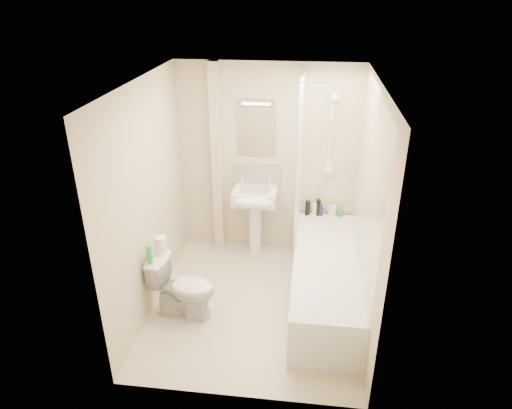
# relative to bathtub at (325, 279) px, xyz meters

# --- Properties ---
(floor) EXTENTS (2.50, 2.50, 0.00)m
(floor) POSITION_rel_bathtub_xyz_m (-0.75, -0.15, -0.29)
(floor) COLOR beige
(floor) RESTS_ON ground
(wall_back) EXTENTS (2.20, 0.02, 2.40)m
(wall_back) POSITION_rel_bathtub_xyz_m (-0.75, 1.10, 0.91)
(wall_back) COLOR beige
(wall_back) RESTS_ON ground
(wall_left) EXTENTS (0.02, 2.50, 2.40)m
(wall_left) POSITION_rel_bathtub_xyz_m (-1.85, -0.15, 0.91)
(wall_left) COLOR beige
(wall_left) RESTS_ON ground
(wall_right) EXTENTS (0.02, 2.50, 2.40)m
(wall_right) POSITION_rel_bathtub_xyz_m (0.35, -0.15, 0.91)
(wall_right) COLOR beige
(wall_right) RESTS_ON ground
(ceiling) EXTENTS (2.20, 2.50, 0.02)m
(ceiling) POSITION_rel_bathtub_xyz_m (-0.75, -0.15, 2.11)
(ceiling) COLOR white
(ceiling) RESTS_ON wall_back
(tile_back) EXTENTS (0.70, 0.01, 1.75)m
(tile_back) POSITION_rel_bathtub_xyz_m (0.00, 1.08, 1.14)
(tile_back) COLOR beige
(tile_back) RESTS_ON wall_back
(tile_right) EXTENTS (0.01, 2.10, 1.75)m
(tile_right) POSITION_rel_bathtub_xyz_m (0.34, 0.00, 1.14)
(tile_right) COLOR beige
(tile_right) RESTS_ON wall_right
(pipe_boxing) EXTENTS (0.12, 0.12, 2.40)m
(pipe_boxing) POSITION_rel_bathtub_xyz_m (-1.37, 1.04, 0.91)
(pipe_boxing) COLOR beige
(pipe_boxing) RESTS_ON ground
(splashback) EXTENTS (0.60, 0.02, 0.30)m
(splashback) POSITION_rel_bathtub_xyz_m (-0.88, 1.09, 0.74)
(splashback) COLOR beige
(splashback) RESTS_ON wall_back
(mirror) EXTENTS (0.46, 0.01, 0.60)m
(mirror) POSITION_rel_bathtub_xyz_m (-0.88, 1.08, 1.29)
(mirror) COLOR white
(mirror) RESTS_ON wall_back
(strip_light) EXTENTS (0.42, 0.07, 0.07)m
(strip_light) POSITION_rel_bathtub_xyz_m (-0.88, 1.06, 1.66)
(strip_light) COLOR silver
(strip_light) RESTS_ON wall_back
(bathtub) EXTENTS (0.70, 2.10, 0.55)m
(bathtub) POSITION_rel_bathtub_xyz_m (0.00, 0.00, 0.00)
(bathtub) COLOR white
(bathtub) RESTS_ON ground
(shower_screen) EXTENTS (0.04, 0.92, 1.80)m
(shower_screen) POSITION_rel_bathtub_xyz_m (-0.35, 0.64, 1.16)
(shower_screen) COLOR white
(shower_screen) RESTS_ON bathtub
(shower_fixture) EXTENTS (0.10, 0.16, 0.99)m
(shower_fixture) POSITION_rel_bathtub_xyz_m (-0.00, 1.04, 1.26)
(shower_fixture) COLOR white
(shower_fixture) RESTS_ON wall_back
(pedestal_sink) EXTENTS (0.53, 0.49, 1.03)m
(pedestal_sink) POSITION_rel_bathtub_xyz_m (-0.88, 0.86, 0.43)
(pedestal_sink) COLOR white
(pedestal_sink) RESTS_ON ground
(bottle_black_a) EXTENTS (0.06, 0.06, 0.19)m
(bottle_black_a) POSITION_rel_bathtub_xyz_m (-0.23, 1.01, 0.35)
(bottle_black_a) COLOR black
(bottle_black_a) RESTS_ON bathtub
(bottle_white_a) EXTENTS (0.06, 0.06, 0.16)m
(bottle_white_a) POSITION_rel_bathtub_xyz_m (-0.14, 1.01, 0.34)
(bottle_white_a) COLOR white
(bottle_white_a) RESTS_ON bathtub
(bottle_black_b) EXTENTS (0.06, 0.06, 0.21)m
(bottle_black_b) POSITION_rel_bathtub_xyz_m (-0.10, 1.01, 0.37)
(bottle_black_b) COLOR black
(bottle_black_b) RESTS_ON bathtub
(bottle_blue) EXTENTS (0.05, 0.05, 0.13)m
(bottle_blue) POSITION_rel_bathtub_xyz_m (-0.06, 1.01, 0.33)
(bottle_blue) COLOR navy
(bottle_blue) RESTS_ON bathtub
(bottle_cream) EXTENTS (0.06, 0.06, 0.15)m
(bottle_cream) POSITION_rel_bathtub_xyz_m (0.06, 1.01, 0.33)
(bottle_cream) COLOR beige
(bottle_cream) RESTS_ON bathtub
(bottle_white_b) EXTENTS (0.06, 0.06, 0.14)m
(bottle_white_b) POSITION_rel_bathtub_xyz_m (0.10, 1.01, 0.33)
(bottle_white_b) COLOR white
(bottle_white_b) RESTS_ON bathtub
(bottle_green) EXTENTS (0.06, 0.06, 0.10)m
(bottle_green) POSITION_rel_bathtub_xyz_m (0.17, 1.01, 0.31)
(bottle_green) COLOR green
(bottle_green) RESTS_ON bathtub
(toilet) EXTENTS (0.52, 0.75, 0.68)m
(toilet) POSITION_rel_bathtub_xyz_m (-1.47, -0.39, 0.05)
(toilet) COLOR white
(toilet) RESTS_ON ground
(toilet_roll_lower) EXTENTS (0.12, 0.12, 0.09)m
(toilet_roll_lower) POSITION_rel_bathtub_xyz_m (-1.71, -0.31, 0.43)
(toilet_roll_lower) COLOR white
(toilet_roll_lower) RESTS_ON toilet
(toilet_roll_upper) EXTENTS (0.12, 0.12, 0.11)m
(toilet_roll_upper) POSITION_rel_bathtub_xyz_m (-1.70, -0.31, 0.53)
(toilet_roll_upper) COLOR white
(toilet_roll_upper) RESTS_ON toilet_roll_lower
(green_bottle) EXTENTS (0.05, 0.05, 0.20)m
(green_bottle) POSITION_rel_bathtub_xyz_m (-1.75, -0.49, 0.49)
(green_bottle) COLOR green
(green_bottle) RESTS_ON toilet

